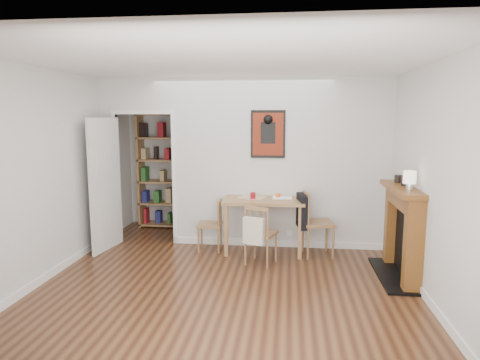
# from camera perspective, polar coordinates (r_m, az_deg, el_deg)

# --- Properties ---
(ground) EXTENTS (5.20, 5.20, 0.00)m
(ground) POSITION_cam_1_polar(r_m,az_deg,el_deg) (5.57, -1.34, -12.74)
(ground) COLOR brown
(ground) RESTS_ON ground
(room_shell) EXTENTS (5.20, 5.20, 5.20)m
(room_shell) POSITION_cam_1_polar(r_m,az_deg,el_deg) (6.56, 1.09, 2.19)
(room_shell) COLOR beige
(room_shell) RESTS_ON ground
(dining_table) EXTENTS (1.18, 0.75, 0.81)m
(dining_table) POSITION_cam_1_polar(r_m,az_deg,el_deg) (6.39, 3.25, -3.32)
(dining_table) COLOR #9B6B48
(dining_table) RESTS_ON ground
(chair_left) EXTENTS (0.41, 0.41, 0.78)m
(chair_left) POSITION_cam_1_polar(r_m,az_deg,el_deg) (6.51, -4.04, -6.02)
(chair_left) COLOR olive
(chair_left) RESTS_ON ground
(chair_right) EXTENTS (0.60, 0.55, 0.94)m
(chair_right) POSITION_cam_1_polar(r_m,az_deg,el_deg) (6.34, 10.17, -5.62)
(chair_right) COLOR olive
(chair_right) RESTS_ON ground
(chair_front) EXTENTS (0.53, 0.56, 0.83)m
(chair_front) POSITION_cam_1_polar(r_m,az_deg,el_deg) (5.90, 2.76, -7.19)
(chair_front) COLOR olive
(chair_front) RESTS_ON ground
(bookshelf) EXTENTS (0.88, 0.35, 2.09)m
(bookshelf) POSITION_cam_1_polar(r_m,az_deg,el_deg) (7.91, -10.24, 1.21)
(bookshelf) COLOR #9B6B48
(bookshelf) RESTS_ON ground
(fireplace) EXTENTS (0.45, 1.25, 1.16)m
(fireplace) POSITION_cam_1_polar(r_m,az_deg,el_deg) (5.76, 20.95, -6.17)
(fireplace) COLOR brown
(fireplace) RESTS_ON ground
(red_glass) EXTENTS (0.08, 0.08, 0.10)m
(red_glass) POSITION_cam_1_polar(r_m,az_deg,el_deg) (6.32, 1.73, -2.09)
(red_glass) COLOR maroon
(red_glass) RESTS_ON dining_table
(orange_fruit) EXTENTS (0.07, 0.07, 0.07)m
(orange_fruit) POSITION_cam_1_polar(r_m,az_deg,el_deg) (6.42, 5.09, -2.07)
(orange_fruit) COLOR #EC540C
(orange_fruit) RESTS_ON dining_table
(placemat) EXTENTS (0.45, 0.39, 0.00)m
(placemat) POSITION_cam_1_polar(r_m,az_deg,el_deg) (6.42, 1.59, -2.35)
(placemat) COLOR beige
(placemat) RESTS_ON dining_table
(notebook) EXTENTS (0.29, 0.21, 0.01)m
(notebook) POSITION_cam_1_polar(r_m,az_deg,el_deg) (6.41, 5.66, -2.36)
(notebook) COLOR white
(notebook) RESTS_ON dining_table
(mantel_lamp) EXTENTS (0.15, 0.15, 0.23)m
(mantel_lamp) POSITION_cam_1_polar(r_m,az_deg,el_deg) (5.33, 21.68, 0.20)
(mantel_lamp) COLOR silver
(mantel_lamp) RESTS_ON fireplace
(ceramic_jar_a) EXTENTS (0.11, 0.11, 0.13)m
(ceramic_jar_a) POSITION_cam_1_polar(r_m,az_deg,el_deg) (5.71, 21.20, -0.07)
(ceramic_jar_a) COLOR black
(ceramic_jar_a) RESTS_ON fireplace
(ceramic_jar_b) EXTENTS (0.08, 0.08, 0.10)m
(ceramic_jar_b) POSITION_cam_1_polar(r_m,az_deg,el_deg) (5.93, 20.28, 0.16)
(ceramic_jar_b) COLOR black
(ceramic_jar_b) RESTS_ON fireplace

